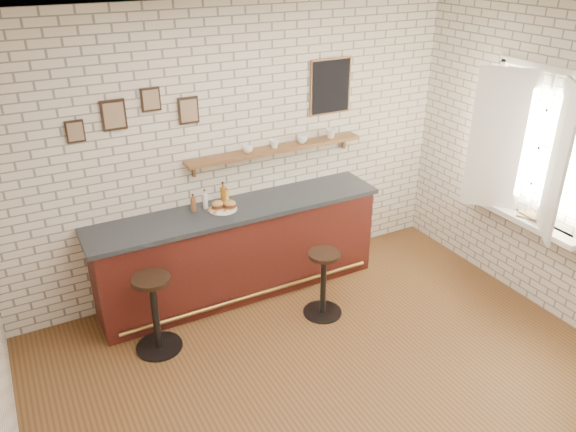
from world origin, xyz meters
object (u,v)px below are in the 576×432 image
at_px(shelf_cup_d, 331,133).
at_px(book_upper, 526,216).
at_px(bitters_bottle_brown, 193,204).
at_px(sandwich_plate, 223,209).
at_px(shelf_cup_a, 248,149).
at_px(ciabatta_sandwich, 224,205).
at_px(bar_stool_left, 155,311).
at_px(bar_counter, 239,250).
at_px(bar_stool_right, 323,281).
at_px(bitters_bottle_white, 205,201).
at_px(book_lower, 528,219).
at_px(shelf_cup_c, 302,139).
at_px(condiment_bottle_yellow, 227,197).
at_px(shelf_cup_b, 274,144).
at_px(bitters_bottle_amber, 223,195).

height_order(shelf_cup_d, book_upper, shelf_cup_d).
bearing_deg(bitters_bottle_brown, book_upper, -28.47).
height_order(sandwich_plate, shelf_cup_d, shelf_cup_d).
relative_size(sandwich_plate, shelf_cup_d, 2.56).
bearing_deg(shelf_cup_a, ciabatta_sandwich, -177.67).
bearing_deg(bar_stool_left, bar_counter, 25.85).
distance_m(bar_counter, bar_stool_right, 0.98).
bearing_deg(bar_counter, bitters_bottle_white, 155.37).
bearing_deg(bar_stool_left, bitters_bottle_brown, 45.07).
bearing_deg(shelf_cup_a, book_lower, -60.39).
bearing_deg(bar_stool_left, ciabatta_sandwich, 29.99).
height_order(ciabatta_sandwich, bitters_bottle_white, bitters_bottle_white).
xyz_separation_m(bar_counter, bar_stool_right, (0.57, -0.78, -0.12)).
xyz_separation_m(bar_stool_right, shelf_cup_a, (-0.35, 0.98, 1.16)).
xyz_separation_m(bar_stool_left, shelf_cup_c, (1.94, 0.72, 1.13)).
bearing_deg(bar_counter, shelf_cup_a, 41.67).
bearing_deg(bitters_bottle_brown, bar_stool_right, -42.73).
relative_size(bitters_bottle_white, shelf_cup_a, 1.89).
height_order(bar_counter, bar_stool_right, bar_counter).
distance_m(bar_stool_right, book_lower, 2.16).
relative_size(shelf_cup_d, book_lower, 0.48).
height_order(ciabatta_sandwich, bar_stool_left, ciabatta_sandwich).
bearing_deg(shelf_cup_c, condiment_bottle_yellow, 107.95).
bearing_deg(shelf_cup_d, condiment_bottle_yellow, 154.20).
xyz_separation_m(shelf_cup_a, shelf_cup_d, (1.00, 0.00, 0.01)).
bearing_deg(book_upper, shelf_cup_b, 145.42).
distance_m(bitters_bottle_amber, shelf_cup_c, 1.06).
bearing_deg(bar_stool_right, shelf_cup_c, 73.14).
bearing_deg(bar_stool_right, condiment_bottle_yellow, 124.60).
xyz_separation_m(bitters_bottle_brown, bitters_bottle_amber, (0.33, 0.00, 0.03)).
xyz_separation_m(bitters_bottle_white, bar_stool_right, (0.87, -0.92, -0.71)).
relative_size(sandwich_plate, bar_stool_right, 0.39).
xyz_separation_m(sandwich_plate, bar_stool_right, (0.72, -0.80, -0.63)).
relative_size(bar_counter, bar_stool_right, 4.33).
relative_size(bar_stool_right, book_lower, 3.11).
bearing_deg(bar_stool_right, bar_stool_left, 171.00).
distance_m(shelf_cup_d, book_upper, 2.20).
bearing_deg(sandwich_plate, bar_stool_left, -149.70).
bearing_deg(bar_stool_right, book_lower, -19.89).
bearing_deg(ciabatta_sandwich, book_lower, -29.44).
bearing_deg(shelf_cup_a, bar_stool_right, -94.76).
relative_size(sandwich_plate, bitters_bottle_white, 1.36).
bearing_deg(condiment_bottle_yellow, book_upper, -31.70).
height_order(bitters_bottle_amber, shelf_cup_d, shelf_cup_d).
relative_size(bitters_bottle_brown, book_upper, 0.80).
relative_size(shelf_cup_c, book_lower, 0.50).
height_order(bitters_bottle_white, bar_stool_right, bitters_bottle_white).
height_order(bitters_bottle_amber, shelf_cup_b, shelf_cup_b).
distance_m(sandwich_plate, ciabatta_sandwich, 0.05).
bearing_deg(book_lower, bar_stool_left, 135.89).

